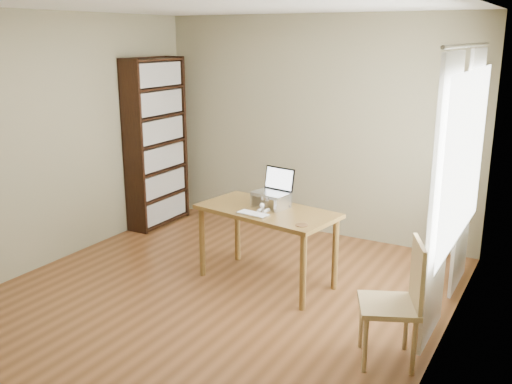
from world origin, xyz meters
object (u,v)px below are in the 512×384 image
(chair, at_px, (399,300))
(bookshelf, at_px, (156,143))
(keyboard, at_px, (253,214))
(cat, at_px, (274,200))
(laptop, at_px, (274,187))
(desk, at_px, (267,220))

(chair, bearing_deg, bookshelf, 130.11)
(keyboard, height_order, cat, cat)
(laptop, xyz_separation_m, chair, (1.52, -0.95, -0.43))
(desk, distance_m, laptop, 0.33)
(bookshelf, xyz_separation_m, chair, (3.61, -1.76, -0.54))
(laptop, xyz_separation_m, cat, (0.02, -0.03, -0.13))
(laptop, height_order, chair, laptop)
(laptop, relative_size, cat, 0.76)
(keyboard, distance_m, chair, 1.68)
(keyboard, distance_m, cat, 0.34)
(desk, distance_m, keyboard, 0.25)
(bookshelf, distance_m, desk, 2.33)
(keyboard, relative_size, chair, 0.33)
(desk, xyz_separation_m, laptop, (0.00, 0.14, 0.30))
(bookshelf, distance_m, chair, 4.05)
(bookshelf, bearing_deg, cat, -21.59)
(keyboard, bearing_deg, chair, -14.79)
(bookshelf, height_order, laptop, bookshelf)
(bookshelf, distance_m, laptop, 2.24)
(laptop, height_order, keyboard, laptop)
(bookshelf, bearing_deg, desk, -24.35)
(cat, height_order, chair, chair)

